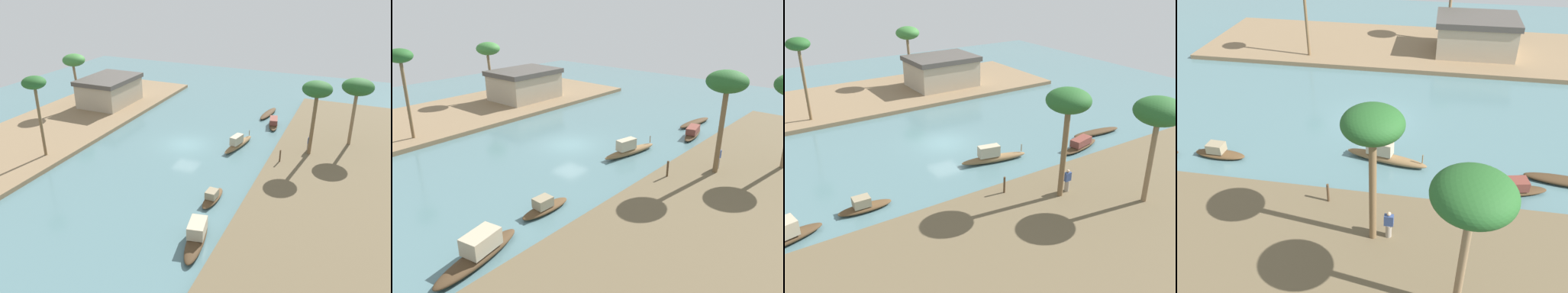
{
  "view_description": "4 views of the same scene",
  "coord_description": "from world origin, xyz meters",
  "views": [
    {
      "loc": [
        -34.13,
        -15.91,
        16.71
      ],
      "look_at": [
        -1.98,
        -1.96,
        0.93
      ],
      "focal_mm": 36.02,
      "sensor_mm": 36.0,
      "label": 1
    },
    {
      "loc": [
        -22.5,
        -21.26,
        11.76
      ],
      "look_at": [
        -0.1,
        -2.19,
        0.42
      ],
      "focal_mm": 34.78,
      "sensor_mm": 36.0,
      "label": 2
    },
    {
      "loc": [
        -15.06,
        -29.11,
        14.48
      ],
      "look_at": [
        1.71,
        -3.11,
        0.44
      ],
      "focal_mm": 38.19,
      "sensor_mm": 36.0,
      "label": 3
    },
    {
      "loc": [
        4.46,
        -26.77,
        15.38
      ],
      "look_at": [
        0.69,
        -5.05,
        0.91
      ],
      "focal_mm": 38.12,
      "sensor_mm": 36.0,
      "label": 4
    }
  ],
  "objects": [
    {
      "name": "river_water",
      "position": [
        0.0,
        0.0,
        0.0
      ],
      "size": [
        71.42,
        71.42,
        0.0
      ],
      "primitive_type": "plane",
      "color": "slate",
      "rests_on": "ground"
    },
    {
      "name": "mooring_post",
      "position": [
        -0.89,
        -10.07,
        0.98
      ],
      "size": [
        0.14,
        0.14,
        1.14
      ],
      "primitive_type": "cylinder",
      "color": "#4C3823",
      "rests_on": "riverbank_left"
    },
    {
      "name": "palm_tree_left_near",
      "position": [
        1.96,
        -12.33,
        6.66
      ],
      "size": [
        2.71,
        2.71,
        7.21
      ],
      "color": "brown",
      "rests_on": "riverbank_left"
    },
    {
      "name": "palm_tree_left_far",
      "position": [
        5.97,
        -15.68,
        6.31
      ],
      "size": [
        3.01,
        3.01,
        6.85
      ],
      "color": "#7F6647",
      "rests_on": "riverbank_left"
    },
    {
      "name": "riverside_building",
      "position": [
        7.64,
        14.63,
        2.22
      ],
      "size": [
        7.95,
        6.0,
        3.55
      ],
      "rotation": [
        0.0,
        0.0,
        0.01
      ],
      "color": "tan",
      "rests_on": "riverbank_right"
    },
    {
      "name": "sampan_near_left_bank",
      "position": [
        1.49,
        -5.23,
        0.47
      ],
      "size": [
        5.42,
        1.91,
        1.39
      ],
      "rotation": [
        0.0,
        0.0,
        -0.2
      ],
      "color": "brown",
      "rests_on": "river_water"
    },
    {
      "name": "riverbank_left",
      "position": [
        0.0,
        -15.55,
        0.21
      ],
      "size": [
        40.32,
        13.18,
        0.41
      ],
      "primitive_type": "cube",
      "color": "brown",
      "rests_on": "ground"
    },
    {
      "name": "riverbank_right",
      "position": [
        0.0,
        15.55,
        0.21
      ],
      "size": [
        40.32,
        13.18,
        0.41
      ],
      "primitive_type": "cube",
      "color": "#846B4C",
      "rests_on": "ground"
    },
    {
      "name": "person_on_near_bank",
      "position": [
        2.71,
        -12.13,
        1.17
      ],
      "size": [
        0.46,
        0.3,
        1.56
      ],
      "rotation": [
        0.0,
        0.0,
        3.14
      ],
      "color": "gray",
      "rests_on": "riverbank_left"
    },
    {
      "name": "sampan_downstream_large",
      "position": [
        -9.17,
        -6.55,
        0.33
      ],
      "size": [
        3.45,
        1.12,
        0.98
      ],
      "rotation": [
        0.0,
        0.0,
        -0.03
      ],
      "color": "brown",
      "rests_on": "river_water"
    },
    {
      "name": "sampan_open_hull",
      "position": [
        12.48,
        -5.72,
        0.21
      ],
      "size": [
        5.03,
        1.53,
        0.42
      ],
      "rotation": [
        0.0,
        0.0,
        -0.12
      ],
      "color": "#47331E",
      "rests_on": "river_water"
    },
    {
      "name": "sampan_foreground",
      "position": [
        9.05,
        -7.18,
        0.37
      ],
      "size": [
        4.4,
        1.86,
        0.96
      ],
      "rotation": [
        0.0,
        0.0,
        0.21
      ],
      "color": "#47331E",
      "rests_on": "river_water"
    }
  ]
}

